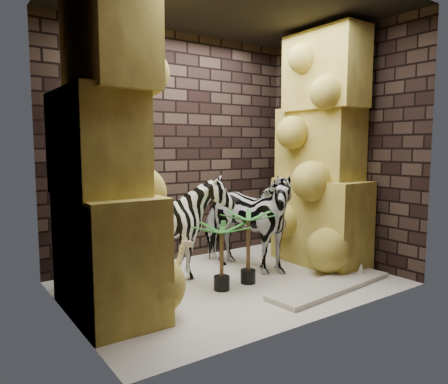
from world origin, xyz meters
TOP-DOWN VIEW (x-y plane):
  - floor at (0.00, 0.00)m, footprint 3.50×3.50m
  - ceiling at (0.00, 0.00)m, footprint 3.50×3.50m
  - wall_back at (0.00, 1.25)m, footprint 3.50×0.00m
  - wall_front at (0.00, -1.25)m, footprint 3.50×0.00m
  - wall_left at (-1.75, 0.00)m, footprint 0.00×3.00m
  - wall_right at (1.75, 0.00)m, footprint 0.00×3.00m
  - rock_pillar_left at (-1.40, 0.00)m, footprint 0.68×1.30m
  - rock_pillar_right at (1.42, 0.00)m, footprint 0.58×1.25m
  - zebra_right at (0.41, 0.31)m, footprint 1.00×1.36m
  - zebra_left at (-0.48, 0.47)m, footprint 1.06×1.28m
  - giraffe_toy at (-0.90, -0.21)m, footprint 0.34×0.13m
  - palm_front at (0.16, -0.10)m, footprint 0.36×0.36m
  - palm_back at (-0.21, -0.12)m, footprint 0.36×0.36m
  - surfboard at (0.79, -0.75)m, footprint 1.70×0.56m

SIDE VIEW (x-z plane):
  - floor at x=0.00m, z-range 0.00..0.00m
  - surfboard at x=0.79m, z-range 0.00..0.05m
  - giraffe_toy at x=-0.90m, z-range 0.00..0.66m
  - palm_back at x=-0.21m, z-range 0.00..0.72m
  - palm_front at x=0.16m, z-range 0.00..0.81m
  - zebra_left at x=-0.48m, z-range 0.00..1.10m
  - zebra_right at x=0.41m, z-range 0.00..1.44m
  - wall_back at x=0.00m, z-range -0.25..3.25m
  - wall_front at x=0.00m, z-range -0.25..3.25m
  - wall_left at x=-1.75m, z-range 0.00..3.00m
  - wall_right at x=1.75m, z-range 0.00..3.00m
  - rock_pillar_left at x=-1.40m, z-range 0.00..3.00m
  - rock_pillar_right at x=1.42m, z-range 0.00..3.00m
  - ceiling at x=0.00m, z-range 3.00..3.00m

